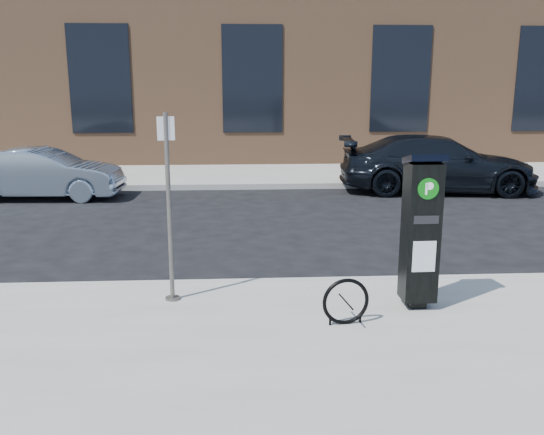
{
  "coord_description": "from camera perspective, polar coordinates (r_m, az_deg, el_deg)",
  "views": [
    {
      "loc": [
        -0.46,
        -7.68,
        2.82
      ],
      "look_at": [
        0.0,
        0.5,
        0.93
      ],
      "focal_mm": 38.0,
      "sensor_mm": 36.0,
      "label": 1
    }
  ],
  "objects": [
    {
      "name": "sign_pole",
      "position": [
        7.2,
        -10.16,
        0.74
      ],
      "size": [
        0.21,
        0.19,
        2.35
      ],
      "rotation": [
        0.0,
        0.0,
        0.2
      ],
      "color": "#59554F",
      "rests_on": "sidewalk_near"
    },
    {
      "name": "parking_kiosk",
      "position": [
        7.12,
        14.52,
        -1.19
      ],
      "size": [
        0.44,
        0.39,
        1.9
      ],
      "rotation": [
        0.0,
        0.0,
        0.01
      ],
      "color": "black",
      "rests_on": "sidewalk_near"
    },
    {
      "name": "curb_near",
      "position": [
        8.15,
        0.19,
        -6.68
      ],
      "size": [
        60.0,
        0.12,
        0.16
      ],
      "primitive_type": "cube",
      "color": "#9E9B93",
      "rests_on": "ground"
    },
    {
      "name": "ground",
      "position": [
        8.2,
        0.18,
        -7.12
      ],
      "size": [
        120.0,
        120.0,
        0.0
      ],
      "primitive_type": "plane",
      "color": "black",
      "rests_on": "ground"
    },
    {
      "name": "sidewalk_far",
      "position": [
        21.86,
        -2.03,
        5.79
      ],
      "size": [
        60.0,
        12.0,
        0.15
      ],
      "primitive_type": "cube",
      "color": "gray",
      "rests_on": "ground"
    },
    {
      "name": "building",
      "position": [
        24.72,
        -2.27,
        16.08
      ],
      "size": [
        28.0,
        10.05,
        8.25
      ],
      "color": "brown",
      "rests_on": "ground"
    },
    {
      "name": "car_silver",
      "position": [
        15.62,
        -21.73,
        4.06
      ],
      "size": [
        3.92,
        1.47,
        1.28
      ],
      "primitive_type": "imported",
      "rotation": [
        0.0,
        0.0,
        1.54
      ],
      "color": "gray",
      "rests_on": "ground"
    },
    {
      "name": "curb_far",
      "position": [
        15.95,
        -1.55,
        3.09
      ],
      "size": [
        60.0,
        0.12,
        0.16
      ],
      "primitive_type": "cube",
      "color": "#9E9B93",
      "rests_on": "ground"
    },
    {
      "name": "car_dark",
      "position": [
        16.12,
        16.05,
        5.14
      ],
      "size": [
        5.38,
        2.61,
        1.51
      ],
      "primitive_type": "imported",
      "rotation": [
        0.0,
        0.0,
        1.47
      ],
      "color": "black",
      "rests_on": "ground"
    },
    {
      "name": "bike_rack",
      "position": [
        6.65,
        7.32,
        -8.28
      ],
      "size": [
        0.55,
        0.12,
        0.55
      ],
      "rotation": [
        0.0,
        0.0,
        0.14
      ],
      "color": "black",
      "rests_on": "sidewalk_near"
    }
  ]
}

